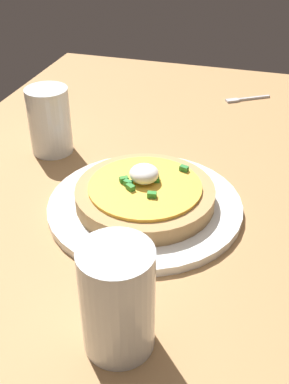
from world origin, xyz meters
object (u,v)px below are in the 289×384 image
Objects in this scene: cup_near at (118,305)px; pizza at (144,194)px; plate at (145,207)px; cup_far at (50,122)px; fork at (244,99)px.

pizza is at bearing -170.07° from cup_near.
cup_near is at bearing 9.91° from plate.
cup_far reaches higher than fork.
cup_far reaches higher than pizza.
plate is at bearing 18.92° from pizza.
cup_near reaches higher than pizza.
plate is 2.44× the size of cup_far.
fork is (-69.20, 5.40, -5.36)cm from cup_near.
plate is at bearing 58.50° from cup_far.
cup_near is at bearing 34.62° from cup_far.
pizza is 24.11cm from cup_near.
plate is at bearing 46.12° from fork.
cup_far is (-12.84, -21.02, 2.72)cm from pizza.
plate is at bearing -170.09° from cup_near.
pizza is 2.19× the size of fork.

